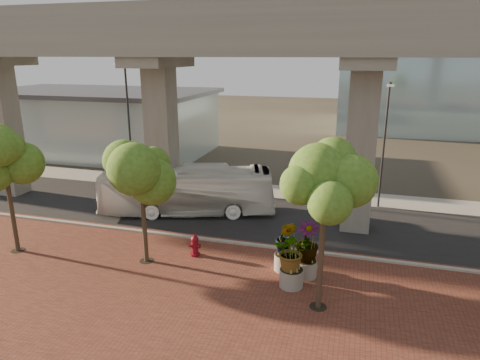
# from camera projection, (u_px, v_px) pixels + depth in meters

# --- Properties ---
(ground) EXTENTS (160.00, 160.00, 0.00)m
(ground) POSITION_uv_depth(u_px,v_px,m) (246.00, 230.00, 24.62)
(ground) COLOR #322D24
(ground) RESTS_ON ground
(brick_plaza) EXTENTS (70.00, 13.00, 0.06)m
(brick_plaza) POSITION_uv_depth(u_px,v_px,m) (194.00, 305.00, 17.23)
(brick_plaza) COLOR brown
(brick_plaza) RESTS_ON ground
(asphalt_road) EXTENTS (90.00, 8.00, 0.04)m
(asphalt_road) POSITION_uv_depth(u_px,v_px,m) (254.00, 218.00, 26.46)
(asphalt_road) COLOR black
(asphalt_road) RESTS_ON ground
(curb_strip) EXTENTS (70.00, 0.25, 0.16)m
(curb_strip) POSITION_uv_depth(u_px,v_px,m) (236.00, 243.00, 22.75)
(curb_strip) COLOR #9E9B93
(curb_strip) RESTS_ON ground
(far_sidewalk) EXTENTS (90.00, 3.00, 0.06)m
(far_sidewalk) POSITION_uv_depth(u_px,v_px,m) (272.00, 191.00, 31.53)
(far_sidewalk) COLOR #9E9B93
(far_sidewalk) RESTS_ON ground
(transit_viaduct) EXTENTS (72.00, 5.60, 12.40)m
(transit_viaduct) POSITION_uv_depth(u_px,v_px,m) (255.00, 99.00, 24.41)
(transit_viaduct) COLOR gray
(transit_viaduct) RESTS_ON ground
(station_pavilion) EXTENTS (23.00, 13.00, 6.30)m
(station_pavilion) POSITION_uv_depth(u_px,v_px,m) (98.00, 121.00, 43.72)
(station_pavilion) COLOR silver
(station_pavilion) RESTS_ON ground
(transit_bus) EXTENTS (11.12, 5.51, 3.02)m
(transit_bus) POSITION_uv_depth(u_px,v_px,m) (188.00, 191.00, 26.79)
(transit_bus) COLOR white
(transit_bus) RESTS_ON ground
(fire_hydrant) EXTENTS (0.55, 0.50, 1.10)m
(fire_hydrant) POSITION_uv_depth(u_px,v_px,m) (195.00, 245.00, 21.29)
(fire_hydrant) COLOR maroon
(fire_hydrant) RESTS_ON ground
(planter_front) EXTENTS (2.29, 2.29, 2.52)m
(planter_front) POSITION_uv_depth(u_px,v_px,m) (292.00, 254.00, 18.15)
(planter_front) COLOR #A19B91
(planter_front) RESTS_ON ground
(planter_right) EXTENTS (2.45, 2.45, 2.62)m
(planter_right) POSITION_uv_depth(u_px,v_px,m) (307.00, 244.00, 18.97)
(planter_right) COLOR #ADA89C
(planter_right) RESTS_ON ground
(planter_left) EXTENTS (2.23, 2.23, 2.45)m
(planter_left) POSITION_uv_depth(u_px,v_px,m) (286.00, 240.00, 19.58)
(planter_left) COLOR gray
(planter_left) RESTS_ON ground
(street_tree_far_west) EXTENTS (3.39, 3.39, 6.28)m
(street_tree_far_west) POSITION_uv_depth(u_px,v_px,m) (4.00, 161.00, 20.62)
(street_tree_far_west) COLOR #483629
(street_tree_far_west) RESTS_ON ground
(street_tree_near_west) EXTENTS (3.52, 3.52, 5.91)m
(street_tree_near_west) POSITION_uv_depth(u_px,v_px,m) (141.00, 176.00, 19.64)
(street_tree_near_west) COLOR #483629
(street_tree_near_west) RESTS_ON ground
(street_tree_near_east) EXTENTS (3.50, 3.50, 6.75)m
(street_tree_near_east) POSITION_uv_depth(u_px,v_px,m) (325.00, 184.00, 15.60)
(street_tree_near_east) COLOR #483629
(street_tree_near_east) RESTS_ON ground
(streetlamp_west) EXTENTS (0.46, 1.34, 9.23)m
(streetlamp_west) POSITION_uv_depth(u_px,v_px,m) (127.00, 115.00, 31.94)
(streetlamp_west) COLOR #292A2E
(streetlamp_west) RESTS_ON ground
(streetlamp_east) EXTENTS (0.40, 1.18, 8.11)m
(streetlamp_east) POSITION_uv_depth(u_px,v_px,m) (385.00, 137.00, 26.87)
(streetlamp_east) COLOR #2E2D32
(streetlamp_east) RESTS_ON ground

